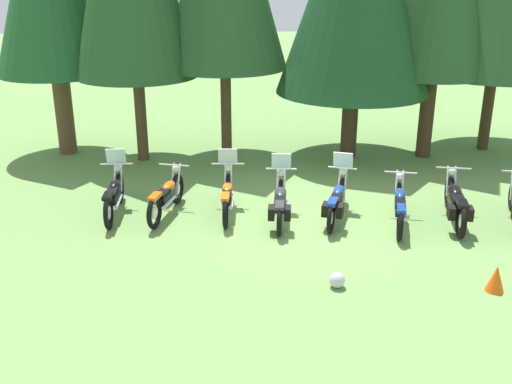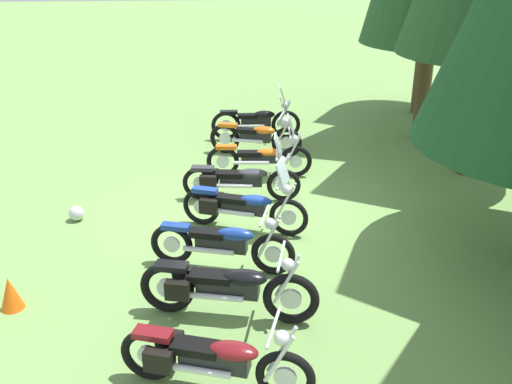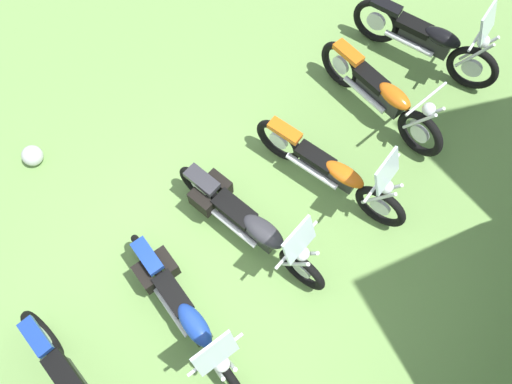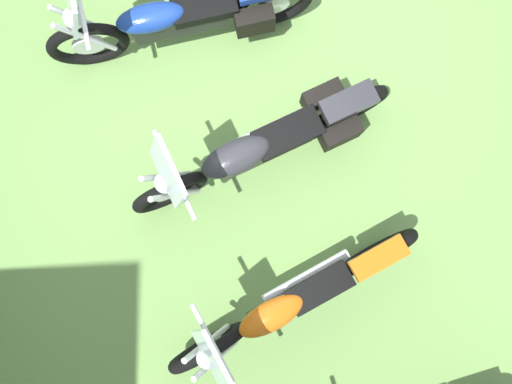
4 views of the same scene
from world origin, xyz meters
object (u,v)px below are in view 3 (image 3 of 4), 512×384
motorcycle_2 (331,171)px  motorcycle_4 (183,309)px  dropped_helmet (32,156)px  motorcycle_0 (427,40)px  motorcycle_1 (381,95)px  motorcycle_3 (246,222)px

motorcycle_2 → motorcycle_4: bearing=-98.1°
dropped_helmet → motorcycle_2: bearing=117.6°
motorcycle_2 → motorcycle_4: (2.40, -0.52, 0.01)m
motorcycle_0 → motorcycle_1: bearing=-94.9°
motorcycle_0 → motorcycle_2: motorcycle_0 is taller
motorcycle_3 → motorcycle_4: motorcycle_4 is taller
motorcycle_3 → motorcycle_0: bearing=87.9°
motorcycle_4 → dropped_helmet: motorcycle_4 is taller
dropped_helmet → motorcycle_0: bearing=140.3°
motorcycle_2 → motorcycle_1: bearing=94.2°
motorcycle_1 → motorcycle_3: size_ratio=0.93×
motorcycle_1 → motorcycle_2: bearing=-73.9°
motorcycle_1 → motorcycle_2: motorcycle_2 is taller
motorcycle_2 → motorcycle_4: motorcycle_2 is taller
motorcycle_0 → motorcycle_2: size_ratio=1.00×
motorcycle_3 → motorcycle_1: bearing=86.1°
motorcycle_0 → motorcycle_3: motorcycle_0 is taller
motorcycle_2 → dropped_helmet: (1.83, -3.50, -0.31)m
motorcycle_3 → dropped_helmet: size_ratio=8.22×
motorcycle_1 → motorcycle_4: bearing=-81.7°
motorcycle_1 → motorcycle_3: (2.51, -0.51, -0.00)m
motorcycle_3 → motorcycle_4: (1.25, -0.01, 0.01)m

